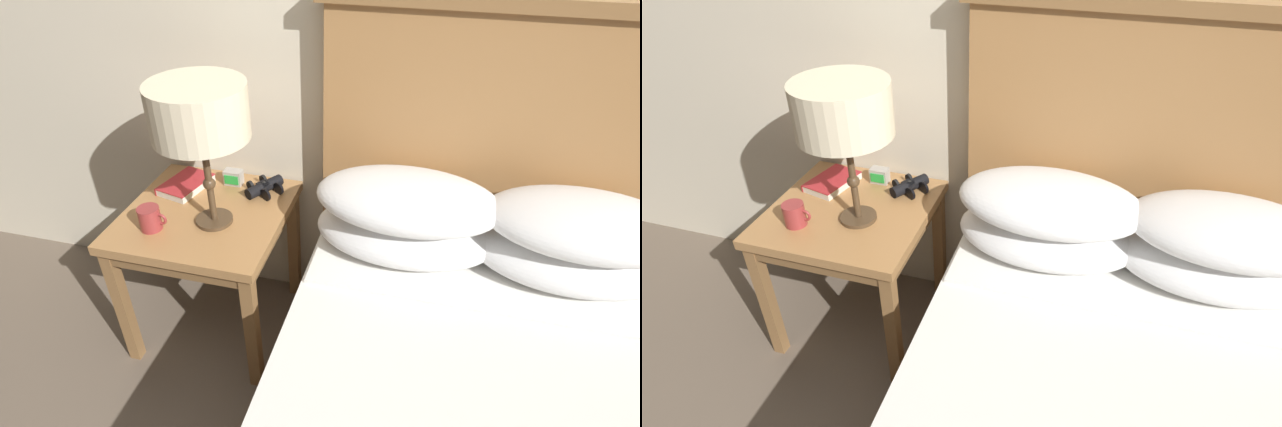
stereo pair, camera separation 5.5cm
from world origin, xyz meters
TOP-DOWN VIEW (x-y plane):
  - nightstand at (-0.66, 0.59)m, footprint 0.58×0.58m
  - table_lamp at (-0.60, 0.55)m, footprint 0.31×0.31m
  - book_on_nightstand at (-0.80, 0.73)m, footprint 0.18×0.23m
  - binoculars_pair at (-0.49, 0.77)m, footprint 0.16×0.16m
  - coffee_mug at (-0.79, 0.45)m, footprint 0.10×0.08m
  - alarm_clock at (-0.63, 0.80)m, footprint 0.07×0.05m

SIDE VIEW (x-z plane):
  - nightstand at x=-0.66m, z-range 0.21..0.79m
  - book_on_nightstand at x=-0.80m, z-range 0.57..0.61m
  - binoculars_pair at x=-0.49m, z-range 0.57..0.62m
  - alarm_clock at x=-0.63m, z-range 0.58..0.64m
  - coffee_mug at x=-0.79m, z-range 0.58..0.66m
  - table_lamp at x=-0.60m, z-range 0.73..1.24m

